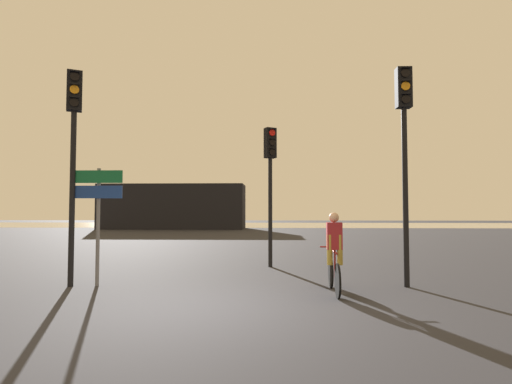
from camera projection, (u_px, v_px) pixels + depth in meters
ground_plane at (214, 311)px, 6.58m from camera, size 120.00×120.00×0.00m
water_strip at (263, 225)px, 45.81m from camera, size 80.00×16.00×0.01m
distant_building at (174, 207)px, 36.23m from camera, size 12.82×4.00×4.00m
traffic_light_center at (270, 169)px, 11.87m from camera, size 0.39×0.41×4.13m
traffic_light_near_right at (404, 135)px, 8.80m from camera, size 0.33×0.34×4.83m
traffic_light_near_left at (74, 137)px, 8.86m from camera, size 0.39×0.41×4.78m
direction_sign_post at (98, 204)px, 8.84m from camera, size 1.10×0.12×2.60m
cyclist at (334, 252)px, 8.01m from camera, size 0.46×1.71×1.62m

